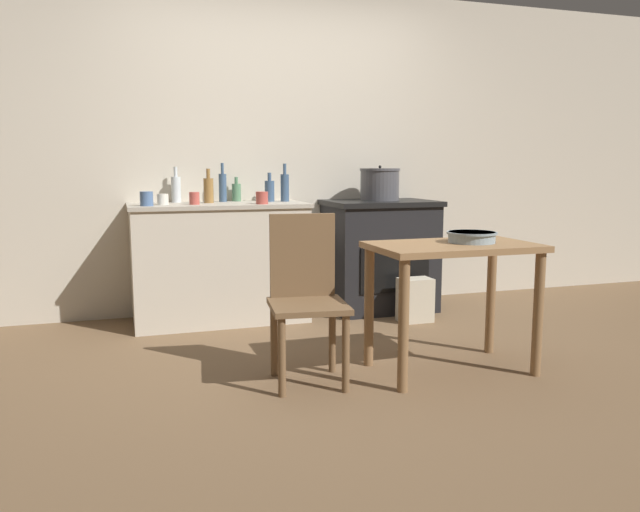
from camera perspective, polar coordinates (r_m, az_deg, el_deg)
ground_plane at (r=3.76m, az=2.24°, el=-9.68°), size 14.00×14.00×0.00m
wall_back at (r=5.10m, az=-3.96°, el=9.54°), size 8.00×0.07×2.55m
counter_cabinet at (r=4.72m, az=-9.17°, el=-0.57°), size 1.29×0.62×0.88m
stove at (r=5.07m, az=5.44°, el=0.11°), size 0.86×0.65×0.88m
work_table at (r=3.56m, az=12.04°, el=-1.09°), size 0.91×0.55×0.73m
chair at (r=3.36m, az=-1.29°, el=-3.46°), size 0.45×0.45×0.90m
flour_sack at (r=4.73m, az=8.68°, el=-3.99°), size 0.24×0.17×0.33m
stock_pot at (r=5.03m, az=5.48°, el=6.54°), size 0.32×0.32×0.28m
mixing_bowl_large at (r=3.61m, az=13.70°, el=1.76°), size 0.28×0.28×0.06m
bottle_far_left at (r=4.85m, az=-4.63°, el=6.00°), size 0.07×0.07×0.22m
bottle_left at (r=4.72m, az=-10.15°, el=5.99°), size 0.07×0.07×0.25m
bottle_mid_left at (r=4.84m, az=-13.02°, el=6.02°), size 0.07×0.07×0.27m
bottle_center_left at (r=4.86m, az=-8.89°, el=6.27°), size 0.06×0.06×0.30m
bottle_center at (r=4.85m, az=-3.24°, el=6.33°), size 0.07×0.07×0.29m
bottle_center_right at (r=4.92m, az=-7.65°, el=5.83°), size 0.07×0.07×0.19m
cup_mid_right at (r=4.54m, az=-11.41°, el=5.19°), size 0.07×0.07×0.09m
cup_right at (r=4.56m, az=-14.17°, el=5.04°), size 0.08×0.08×0.08m
cup_far_right at (r=4.46m, az=-15.57°, el=5.07°), size 0.09×0.09×0.10m
cup_end_right at (r=4.53m, az=-5.33°, el=5.31°), size 0.09×0.09×0.09m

